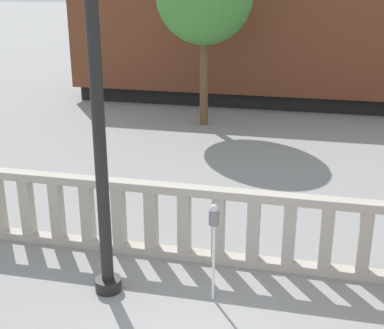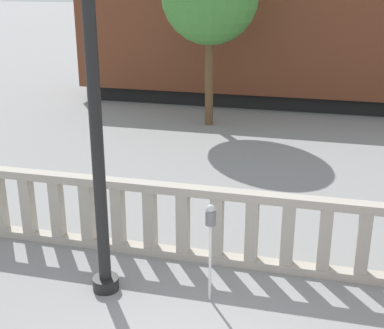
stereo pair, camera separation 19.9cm
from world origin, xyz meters
TOP-DOWN VIEW (x-y plane):
  - balustrade at (-0.00, 3.26)m, footprint 12.19×0.24m
  - lamppost at (-1.78, 2.02)m, footprint 0.44×0.44m
  - parking_meter at (-0.16, 2.15)m, footprint 0.15×0.15m
  - train_near at (2.91, 15.19)m, footprint 21.10×2.68m

SIDE VIEW (x-z plane):
  - balustrade at x=0.00m, z-range 0.00..1.33m
  - parking_meter at x=-0.16m, z-range 0.45..2.00m
  - train_near at x=2.91m, z-range -0.20..4.29m
  - lamppost at x=-1.78m, z-range 0.37..5.62m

